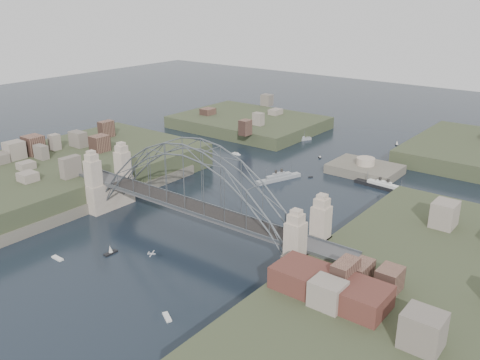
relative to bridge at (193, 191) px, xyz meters
name	(u,v)px	position (x,y,z in m)	size (l,w,h in m)	color
ground	(195,238)	(0.00, 0.00, -12.32)	(500.00, 500.00, 0.00)	black
bridge	(193,191)	(0.00, 0.00, 0.00)	(84.00, 13.80, 24.60)	#49494C
shore_west	(57,181)	(-57.32, 0.00, -10.35)	(50.50, 90.00, 12.00)	#353D25
shore_east	(431,317)	(57.32, 0.00, -10.35)	(50.50, 90.00, 12.00)	#353D25
headland_nw	(249,127)	(-55.00, 95.00, -11.82)	(60.00, 45.00, 9.00)	#353D25
fort_island	(364,174)	(12.00, 70.00, -12.66)	(22.00, 16.00, 9.40)	#5B5549
wharf_shed	(329,287)	(44.00, -14.00, -2.32)	(20.00, 8.00, 4.00)	#592D26
naval_cruiser_near	(279,178)	(-6.84, 46.90, -11.56)	(7.66, 16.12, 4.91)	#989B9F
naval_cruiser_far	(296,140)	(-26.85, 89.15, -11.60)	(7.90, 13.12, 4.64)	#989B9F
ocean_liner	(383,187)	(22.65, 60.37, -11.61)	(18.92, 4.09, 4.61)	black
aeroplane	(151,254)	(8.01, -21.29, -4.84)	(1.68, 2.60, 0.41)	silver
small_boat_a	(179,200)	(-18.92, 14.02, -11.54)	(2.87, 2.41, 2.38)	silver
small_boat_b	(291,211)	(9.83, 28.29, -12.17)	(1.54, 1.86, 0.45)	silver
small_boat_c	(110,251)	(-9.98, -17.71, -11.64)	(1.14, 3.42, 2.38)	silver
small_boat_d	(370,222)	(29.99, 34.55, -12.17)	(1.74, 2.22, 0.45)	silver
small_boat_e	(236,154)	(-34.72, 60.24, -12.04)	(3.64, 1.40, 1.43)	silver
small_boat_f	(311,177)	(-0.13, 55.51, -12.17)	(1.27, 1.43, 0.45)	silver
small_boat_g	(167,317)	(18.14, -27.31, -12.17)	(3.21, 2.39, 0.45)	silver
small_boat_h	(320,157)	(-8.16, 75.61, -12.03)	(1.74, 1.66, 1.43)	silver
small_boat_i	(353,252)	(33.71, 17.23, -12.17)	(2.80, 2.08, 0.45)	silver
small_boat_j	(58,258)	(-17.43, -26.70, -12.17)	(3.31, 1.14, 0.45)	silver
small_boat_k	(397,143)	(7.61, 108.46, -11.35)	(1.74, 1.74, 2.38)	silver
small_boat_l	(168,175)	(-37.97, 28.20, -12.17)	(2.84, 1.14, 0.45)	silver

